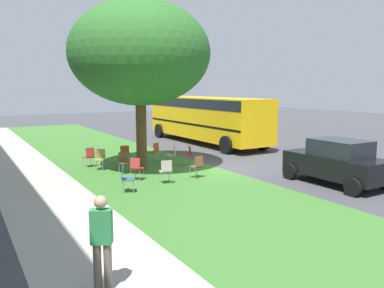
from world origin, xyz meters
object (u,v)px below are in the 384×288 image
(chair_10, at_px, (124,153))
(chair_4, at_px, (188,154))
(chair_3, at_px, (89,155))
(chair_6, at_px, (197,165))
(chair_9, at_px, (124,161))
(chair_1, at_px, (126,177))
(chair_5, at_px, (136,167))
(chair_0, at_px, (100,158))
(chair_2, at_px, (154,150))
(parked_car, at_px, (337,162))
(school_bus, at_px, (205,115))
(pedestrian_0, at_px, (102,239))
(chair_7, at_px, (166,170))
(chair_8, at_px, (172,153))
(street_tree, at_px, (140,53))

(chair_10, bearing_deg, chair_4, -125.89)
(chair_3, distance_m, chair_6, 5.18)
(chair_9, bearing_deg, chair_3, 23.37)
(chair_1, xyz_separation_m, chair_5, (1.41, -0.99, 0.00))
(chair_0, xyz_separation_m, chair_9, (-1.23, -0.61, 0.00))
(chair_2, height_order, chair_9, same)
(chair_6, distance_m, chair_10, 4.29)
(parked_car, height_order, school_bus, school_bus)
(chair_9, bearing_deg, chair_4, -88.57)
(chair_5, bearing_deg, chair_0, 11.95)
(chair_3, relative_size, pedestrian_0, 0.52)
(chair_6, bearing_deg, chair_7, 97.15)
(chair_8, distance_m, school_bus, 7.33)
(chair_3, bearing_deg, chair_4, -115.99)
(street_tree, distance_m, chair_10, 4.63)
(chair_2, relative_size, chair_10, 1.00)
(chair_1, xyz_separation_m, chair_7, (0.38, -1.70, 0.00))
(chair_4, height_order, chair_8, same)
(chair_9, bearing_deg, street_tree, -76.41)
(street_tree, height_order, chair_7, street_tree)
(chair_5, relative_size, chair_8, 1.00)
(chair_6, height_order, parked_car, parked_car)
(chair_7, relative_size, parked_car, 0.24)
(chair_0, distance_m, parked_car, 9.53)
(chair_4, distance_m, chair_10, 2.91)
(chair_7, bearing_deg, parked_car, -121.75)
(chair_3, distance_m, chair_5, 3.49)
(chair_0, xyz_separation_m, chair_6, (-3.49, -2.73, 0.00))
(chair_7, bearing_deg, street_tree, -4.68)
(chair_0, height_order, chair_7, same)
(chair_2, height_order, school_bus, school_bus)
(chair_8, distance_m, parked_car, 7.13)
(chair_6, distance_m, chair_8, 2.87)
(chair_10, distance_m, pedestrian_0, 11.35)
(street_tree, bearing_deg, chair_0, 55.60)
(chair_4, relative_size, pedestrian_0, 0.52)
(chair_3, distance_m, chair_8, 3.68)
(chair_4, bearing_deg, parked_car, -153.66)
(chair_1, xyz_separation_m, pedestrian_0, (-5.83, 2.71, 0.41))
(street_tree, distance_m, pedestrian_0, 10.75)
(street_tree, height_order, pedestrian_0, street_tree)
(chair_8, relative_size, pedestrian_0, 0.52)
(street_tree, xyz_separation_m, chair_1, (-3.03, 1.92, -4.35))
(chair_0, bearing_deg, chair_7, -160.89)
(chair_0, relative_size, chair_10, 1.00)
(chair_9, xyz_separation_m, school_bus, (5.70, -7.64, 1.24))
(chair_1, height_order, chair_6, same)
(chair_8, relative_size, chair_10, 1.00)
(chair_1, distance_m, chair_5, 1.72)
(chair_4, relative_size, chair_9, 1.00)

